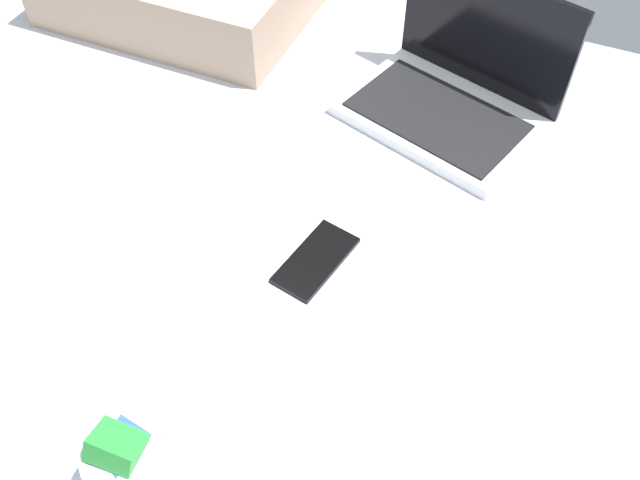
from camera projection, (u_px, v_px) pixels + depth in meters
bed_mattress at (269, 266)px, 112.52cm from camera, size 180.00×140.00×18.00cm
laptop at (453, 92)px, 119.87cm from camera, size 38.31×31.70×23.00cm
snack_cup at (132, 471)px, 75.53cm from camera, size 9.92×10.68×14.22cm
cell_phone at (316, 260)px, 101.44cm from camera, size 9.38×15.05×0.80cm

